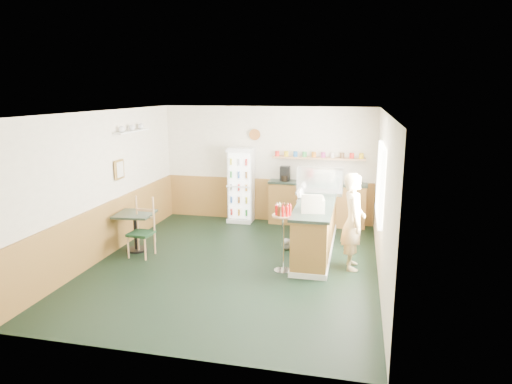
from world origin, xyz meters
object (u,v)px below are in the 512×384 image
(display_case, at_px, (320,181))
(shopkeeper, at_px, (353,221))
(cafe_table, at_px, (135,224))
(condiment_stand, at_px, (283,226))
(cash_register, at_px, (313,205))
(cafe_chair, at_px, (143,225))
(drinks_fridge, at_px, (241,185))

(display_case, distance_m, shopkeeper, 1.57)
(shopkeeper, relative_size, cafe_table, 2.24)
(display_case, xyz_separation_m, cafe_table, (-3.40, -1.36, -0.74))
(shopkeeper, xyz_separation_m, condiment_stand, (-1.16, -0.42, -0.04))
(display_case, distance_m, cash_register, 1.42)
(cash_register, xyz_separation_m, cafe_table, (-3.40, 0.05, -0.59))
(condiment_stand, relative_size, cafe_chair, 1.06)
(display_case, height_order, shopkeeper, shopkeeper)
(drinks_fridge, distance_m, condiment_stand, 3.23)
(drinks_fridge, height_order, cafe_table, drinks_fridge)
(cafe_chair, bearing_deg, cash_register, 5.98)
(drinks_fridge, xyz_separation_m, cafe_chair, (-1.23, -2.64, -0.30))
(cash_register, bearing_deg, cafe_chair, 173.59)
(display_case, distance_m, cafe_chair, 3.58)
(shopkeeper, xyz_separation_m, cafe_chair, (-3.86, -0.18, -0.27))
(shopkeeper, distance_m, condiment_stand, 1.23)
(cafe_table, height_order, cafe_chair, cafe_chair)
(cafe_table, bearing_deg, drinks_fridge, 59.43)
(cash_register, height_order, condiment_stand, cash_register)
(drinks_fridge, xyz_separation_m, condiment_stand, (1.48, -2.88, -0.07))
(cash_register, relative_size, condiment_stand, 0.35)
(cash_register, height_order, cafe_table, cash_register)
(display_case, height_order, cafe_table, display_case)
(drinks_fridge, height_order, cafe_chair, drinks_fridge)
(shopkeeper, bearing_deg, cafe_table, 84.21)
(cash_register, bearing_deg, drinks_fridge, 118.98)
(display_case, height_order, cafe_chair, display_case)
(shopkeeper, xyz_separation_m, cafe_table, (-4.10, -0.02, -0.32))
(drinks_fridge, bearing_deg, shopkeeper, -43.02)
(condiment_stand, distance_m, cafe_table, 2.98)
(cash_register, relative_size, shopkeeper, 0.24)
(shopkeeper, bearing_deg, condiment_stand, 103.73)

